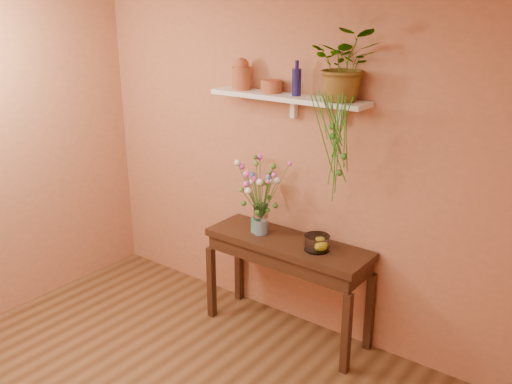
{
  "coord_description": "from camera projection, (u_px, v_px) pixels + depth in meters",
  "views": [
    {
      "loc": [
        2.35,
        -1.57,
        2.59
      ],
      "look_at": [
        0.0,
        1.55,
        1.25
      ],
      "focal_mm": 38.86,
      "sensor_mm": 36.0,
      "label": 1
    }
  ],
  "objects": [
    {
      "name": "terracotta_jug",
      "position": [
        241.0,
        75.0,
        4.34
      ],
      "size": [
        0.16,
        0.16,
        0.25
      ],
      "color": "#AC592D",
      "rests_on": "wall_shelf"
    },
    {
      "name": "room",
      "position": [
        80.0,
        250.0,
        2.93
      ],
      "size": [
        4.04,
        4.04,
        2.7
      ],
      "color": "brown",
      "rests_on": "ground"
    },
    {
      "name": "plant_fronds",
      "position": [
        336.0,
        141.0,
        3.81
      ],
      "size": [
        0.33,
        0.31,
        0.8
      ],
      "color": "#31641E",
      "rests_on": "wall_shelf"
    },
    {
      "name": "terracotta_pot",
      "position": [
        271.0,
        86.0,
        4.21
      ],
      "size": [
        0.16,
        0.16,
        0.1
      ],
      "primitive_type": "cylinder",
      "rotation": [
        0.0,
        0.0,
        -0.01
      ],
      "color": "#AC592D",
      "rests_on": "wall_shelf"
    },
    {
      "name": "wall_shelf",
      "position": [
        289.0,
        98.0,
        4.13
      ],
      "size": [
        1.3,
        0.24,
        0.19
      ],
      "color": "white",
      "rests_on": "room"
    },
    {
      "name": "glass_vase",
      "position": [
        261.0,
        221.0,
        4.44
      ],
      "size": [
        0.12,
        0.12,
        0.25
      ],
      "color": "white",
      "rests_on": "sideboard"
    },
    {
      "name": "spider_plant",
      "position": [
        346.0,
        65.0,
        3.79
      ],
      "size": [
        0.57,
        0.54,
        0.5
      ],
      "primitive_type": "imported",
      "rotation": [
        0.0,
        0.0,
        0.42
      ],
      "color": "#31641E",
      "rests_on": "wall_shelf"
    },
    {
      "name": "sideboard",
      "position": [
        287.0,
        254.0,
        4.39
      ],
      "size": [
        1.35,
        0.44,
        0.82
      ],
      "color": "#391D11",
      "rests_on": "ground"
    },
    {
      "name": "carton",
      "position": [
        256.0,
        225.0,
        4.46
      ],
      "size": [
        0.07,
        0.06,
        0.13
      ],
      "primitive_type": "cube",
      "rotation": [
        0.0,
        0.0,
        -0.1
      ],
      "color": "#2A6584",
      "rests_on": "sideboard"
    },
    {
      "name": "glass_bowl",
      "position": [
        317.0,
        243.0,
        4.16
      ],
      "size": [
        0.19,
        0.19,
        0.12
      ],
      "color": "white",
      "rests_on": "sideboard"
    },
    {
      "name": "lemon",
      "position": [
        320.0,
        245.0,
        4.16
      ],
      "size": [
        0.07,
        0.07,
        0.07
      ],
      "primitive_type": "sphere",
      "color": "yellow",
      "rests_on": "glass_bowl"
    },
    {
      "name": "bouquet",
      "position": [
        260.0,
        183.0,
        4.34
      ],
      "size": [
        0.42,
        0.49,
        0.48
      ],
      "color": "#386B28",
      "rests_on": "glass_vase"
    },
    {
      "name": "blue_bottle",
      "position": [
        297.0,
        81.0,
        4.06
      ],
      "size": [
        0.09,
        0.09,
        0.26
      ],
      "color": "#191348",
      "rests_on": "wall_shelf"
    }
  ]
}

